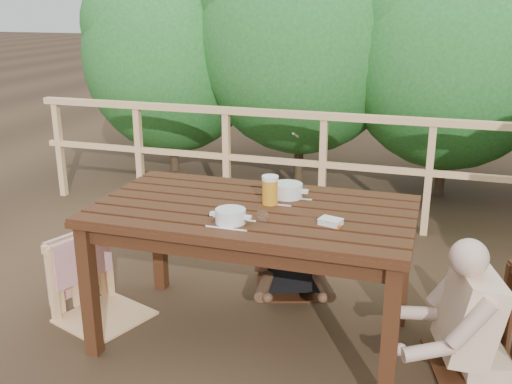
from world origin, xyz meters
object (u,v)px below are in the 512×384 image
(chair_far, at_px, (290,228))
(bread_roll, at_px, (235,219))
(table, at_px, (253,276))
(woman, at_px, (292,206))
(chair_right, at_px, (486,284))
(butter_tub, at_px, (331,223))
(diner_right, at_px, (495,264))
(tumbler, at_px, (263,218))
(soup_far, at_px, (287,192))
(soup_near, at_px, (231,217))
(chair_left, at_px, (99,247))
(beer_glass, at_px, (270,191))

(chair_far, distance_m, bread_roll, 1.03)
(table, distance_m, woman, 0.73)
(chair_right, distance_m, butter_tub, 0.89)
(diner_right, bearing_deg, tumbler, 89.29)
(diner_right, relative_size, soup_far, 4.23)
(chair_right, distance_m, soup_near, 1.38)
(tumbler, bearing_deg, diner_right, 13.93)
(soup_near, distance_m, bread_roll, 0.02)
(table, height_order, woman, woman)
(chair_far, height_order, soup_near, chair_far)
(woman, height_order, diner_right, diner_right)
(chair_left, distance_m, chair_right, 2.23)
(beer_glass, bearing_deg, soup_near, -107.97)
(chair_far, height_order, butter_tub, chair_far)
(chair_right, bearing_deg, chair_far, -131.08)
(chair_left, distance_m, butter_tub, 1.47)
(chair_left, relative_size, diner_right, 0.79)
(beer_glass, xyz_separation_m, butter_tub, (0.39, -0.22, -0.07))
(chair_left, relative_size, bread_roll, 8.25)
(table, height_order, beer_glass, beer_glass)
(woman, xyz_separation_m, soup_near, (-0.08, -0.97, 0.26))
(soup_far, xyz_separation_m, tumbler, (-0.02, -0.43, -0.01))
(chair_far, xyz_separation_m, soup_far, (0.09, -0.46, 0.41))
(bread_roll, height_order, beer_glass, beer_glass)
(soup_far, height_order, butter_tub, soup_far)
(table, bearing_deg, soup_near, -97.52)
(chair_left, bearing_deg, butter_tub, -73.42)
(beer_glass, bearing_deg, diner_right, 0.36)
(woman, bearing_deg, soup_far, 83.44)
(table, xyz_separation_m, bread_roll, (-0.01, -0.27, 0.44))
(chair_far, xyz_separation_m, diner_right, (1.24, -0.60, 0.17))
(chair_left, bearing_deg, soup_far, -55.69)
(soup_far, relative_size, tumbler, 4.21)
(soup_far, bearing_deg, chair_far, 101.24)
(chair_right, relative_size, bread_roll, 8.53)
(soup_far, bearing_deg, table, -122.13)
(chair_far, distance_m, butter_tub, 1.00)
(soup_far, xyz_separation_m, butter_tub, (0.32, -0.37, -0.02))
(table, bearing_deg, soup_far, 57.87)
(chair_far, bearing_deg, soup_near, -112.25)
(chair_right, height_order, butter_tub, chair_right)
(diner_right, xyz_separation_m, bread_roll, (-1.30, -0.35, 0.23))
(woman, bearing_deg, butter_tub, 98.78)
(woman, height_order, bread_roll, woman)
(table, height_order, chair_left, chair_left)
(table, xyz_separation_m, beer_glass, (0.08, 0.07, 0.50))
(chair_far, distance_m, soup_near, 1.04)
(chair_right, distance_m, beer_glass, 1.24)
(chair_right, xyz_separation_m, woman, (-1.21, 0.62, 0.09))
(chair_far, bearing_deg, chair_left, -160.89)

